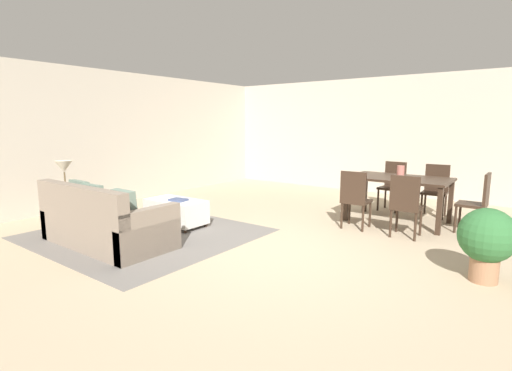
{
  "coord_description": "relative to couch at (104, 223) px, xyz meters",
  "views": [
    {
      "loc": [
        2.67,
        -4.0,
        1.65
      ],
      "look_at": [
        -1.2,
        1.15,
        0.59
      ],
      "focal_mm": 26.84,
      "sensor_mm": 36.0,
      "label": 1
    }
  ],
  "objects": [
    {
      "name": "dining_chair_near_right",
      "position": [
        3.18,
        2.78,
        0.22
      ],
      "size": [
        0.42,
        0.42,
        0.92
      ],
      "color": "#332319",
      "rests_on": "ground_plane"
    },
    {
      "name": "ottoman_table",
      "position": [
        0.02,
        1.26,
        -0.06
      ],
      "size": [
        1.0,
        0.54,
        0.43
      ],
      "color": "silver",
      "rests_on": "ground_plane"
    },
    {
      "name": "potted_plant",
      "position": [
        4.31,
        1.69,
        0.17
      ],
      "size": [
        0.57,
        0.57,
        0.79
      ],
      "color": "#996B4C",
      "rests_on": "ground_plane"
    },
    {
      "name": "dining_chair_head_east",
      "position": [
        3.98,
        3.67,
        0.22
      ],
      "size": [
        0.41,
        0.41,
        0.92
      ],
      "color": "#332319",
      "rests_on": "ground_plane"
    },
    {
      "name": "side_table",
      "position": [
        -1.26,
        0.14,
        0.13
      ],
      "size": [
        0.4,
        0.4,
        0.55
      ],
      "color": "olive",
      "rests_on": "ground_plane"
    },
    {
      "name": "dining_table",
      "position": [
        2.82,
        3.65,
        0.37
      ],
      "size": [
        1.58,
        0.96,
        0.76
      ],
      "color": "#332319",
      "rests_on": "ground_plane"
    },
    {
      "name": "couch",
      "position": [
        0.0,
        0.0,
        0.0
      ],
      "size": [
        1.92,
        0.92,
        0.86
      ],
      "color": "gray",
      "rests_on": "ground_plane"
    },
    {
      "name": "wall_left",
      "position": [
        -2.48,
        1.7,
        1.05
      ],
      "size": [
        0.12,
        11.0,
        2.7
      ],
      "primitive_type": "cube",
      "color": "#BCB2A0",
      "rests_on": "ground_plane"
    },
    {
      "name": "wall_back",
      "position": [
        2.02,
        6.2,
        1.05
      ],
      "size": [
        9.0,
        0.12,
        2.7
      ],
      "primitive_type": "cube",
      "color": "#BCB2A0",
      "rests_on": "ground_plane"
    },
    {
      "name": "area_rug",
      "position": [
        0.01,
        0.65,
        -0.3
      ],
      "size": [
        3.0,
        2.8,
        0.01
      ],
      "primitive_type": "cube",
      "color": "slate",
      "rests_on": "ground_plane"
    },
    {
      "name": "table_lamp",
      "position": [
        -1.26,
        0.14,
        0.66
      ],
      "size": [
        0.26,
        0.26,
        0.52
      ],
      "color": "brown",
      "rests_on": "side_table"
    },
    {
      "name": "book_on_ottoman",
      "position": [
        0.13,
        1.22,
        0.15
      ],
      "size": [
        0.29,
        0.24,
        0.03
      ],
      "primitive_type": "cube",
      "rotation": [
        0.0,
        0.0,
        0.16
      ],
      "color": "#3F4C72",
      "rests_on": "ottoman_table"
    },
    {
      "name": "ground_plane",
      "position": [
        2.02,
        1.2,
        -0.3
      ],
      "size": [
        10.8,
        10.8,
        0.0
      ],
      "primitive_type": "plane",
      "color": "tan"
    },
    {
      "name": "vase_centerpiece",
      "position": [
        2.84,
        3.63,
        0.56
      ],
      "size": [
        0.12,
        0.12,
        0.2
      ],
      "primitive_type": "cylinder",
      "color": "#B26659",
      "rests_on": "dining_table"
    },
    {
      "name": "dining_chair_far_left",
      "position": [
        2.46,
        4.53,
        0.22
      ],
      "size": [
        0.43,
        0.43,
        0.92
      ],
      "color": "#332319",
      "rests_on": "ground_plane"
    },
    {
      "name": "dining_chair_far_right",
      "position": [
        3.22,
        4.48,
        0.22
      ],
      "size": [
        0.42,
        0.42,
        0.92
      ],
      "color": "#332319",
      "rests_on": "ground_plane"
    },
    {
      "name": "dining_chair_near_left",
      "position": [
        2.41,
        2.8,
        0.22
      ],
      "size": [
        0.42,
        0.42,
        0.92
      ],
      "color": "#332319",
      "rests_on": "ground_plane"
    }
  ]
}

